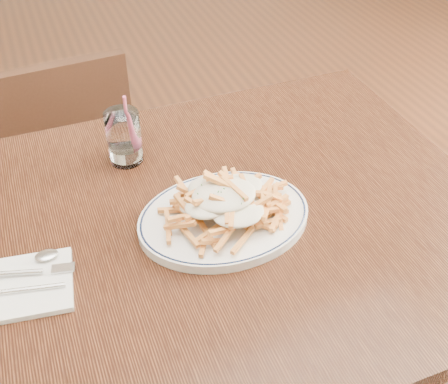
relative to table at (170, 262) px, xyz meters
name	(u,v)px	position (x,y,z in m)	size (l,w,h in m)	color
table	(170,262)	(0.00, 0.00, 0.00)	(1.20, 0.80, 0.75)	black
chair_far	(68,158)	(-0.11, 0.71, -0.22)	(0.39, 0.39, 0.79)	black
fries_plate	(224,218)	(0.10, -0.01, 0.09)	(0.38, 0.35, 0.02)	white
loaded_fries	(224,199)	(0.10, -0.01, 0.13)	(0.21, 0.17, 0.06)	#DA8E42
napkin	(7,289)	(-0.27, -0.04, 0.08)	(0.20, 0.13, 0.01)	white
cutlery	(5,283)	(-0.27, -0.03, 0.09)	(0.20, 0.10, 0.01)	silver
water_glass	(124,140)	(-0.01, 0.23, 0.13)	(0.07, 0.07, 0.15)	white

